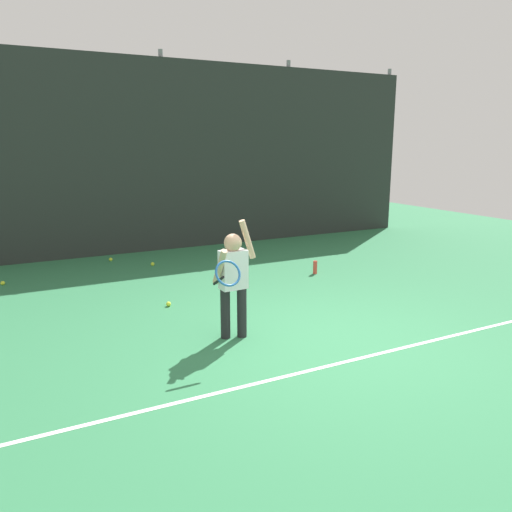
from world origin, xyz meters
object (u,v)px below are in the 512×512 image
Objects in this scene: tennis_player at (233,276)px; tennis_ball_2 at (169,304)px; water_bottle at (315,267)px; tennis_ball_0 at (153,264)px; tennis_ball_1 at (3,283)px; tennis_ball_4 at (111,259)px.

tennis_player is 20.46× the size of tennis_ball_2.
water_bottle reaches higher than tennis_ball_0.
water_bottle is at bearing -38.45° from tennis_ball_0.
tennis_ball_0 is 1.00× the size of tennis_ball_1.
tennis_ball_1 and tennis_ball_2 have the same top height.
tennis_ball_2 is at bearing -87.68° from tennis_ball_4.
tennis_ball_0 is at bearing 84.81° from tennis_player.
tennis_ball_2 and tennis_ball_4 have the same top height.
tennis_player is at bearing -58.00° from tennis_ball_1.
tennis_ball_0 and tennis_ball_2 have the same top height.
tennis_ball_1 is at bearing 160.64° from water_bottle.
tennis_player is 20.46× the size of tennis_ball_4.
tennis_ball_4 is (-0.13, 3.11, 0.00)m from tennis_ball_2.
tennis_ball_0 is at bearing 3.69° from tennis_ball_1.
tennis_player is 6.14× the size of water_bottle.
water_bottle is 3.33× the size of tennis_ball_2.
tennis_ball_4 is at bearing 138.57° from water_bottle.
tennis_ball_1 is 1.00× the size of tennis_ball_4.
water_bottle is 3.86m from tennis_ball_4.
tennis_player reaches higher than tennis_ball_0.
tennis_ball_4 is (-0.43, 4.54, -0.69)m from tennis_player.
tennis_ball_0 is at bearing 78.83° from tennis_ball_2.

